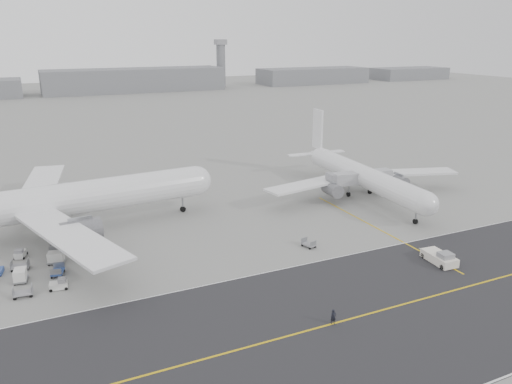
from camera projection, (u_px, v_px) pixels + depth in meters
name	position (u px, v px, depth m)	size (l,w,h in m)	color
ground	(236.00, 271.00, 74.01)	(700.00, 700.00, 0.00)	gray
taxiway	(331.00, 324.00, 60.46)	(220.00, 59.00, 0.03)	#2B2A2D
horizon_buildings	(120.00, 92.00, 311.09)	(520.00, 28.00, 28.00)	slate
control_tower	(221.00, 62.00, 338.68)	(7.00, 7.00, 31.25)	slate
airliner_a	(51.00, 202.00, 86.10)	(60.31, 59.46, 20.80)	white
airliner_b	(361.00, 175.00, 107.94)	(46.27, 46.88, 16.16)	white
pushback_tug	(440.00, 258.00, 76.52)	(3.15, 7.60, 2.15)	white
jet_bridge	(361.00, 179.00, 106.97)	(15.80, 4.42, 5.91)	gray
gse_cluster	(23.00, 275.00, 72.98)	(17.26, 21.22, 1.98)	gray
stray_dolly	(309.00, 247.00, 82.60)	(1.41, 2.30, 1.41)	silver
ground_crew_a	(333.00, 317.00, 60.23)	(0.71, 0.47, 1.95)	black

